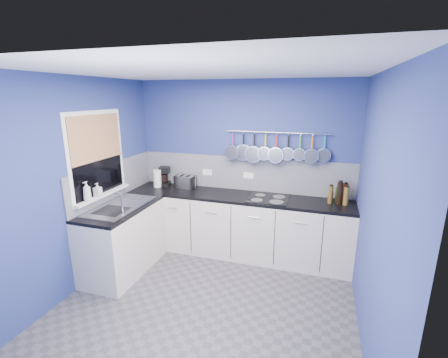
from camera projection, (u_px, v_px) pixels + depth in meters
The scene contains 43 objects.
floor at pixel (208, 301), 3.57m from camera, with size 3.20×3.00×0.02m, color #47474C.
ceiling at pixel (205, 70), 2.91m from camera, with size 3.20×3.00×0.02m, color white.
wall_back at pixel (243, 167), 4.63m from camera, with size 3.20×0.02×2.50m, color navy.
wall_front at pixel (117, 274), 1.85m from camera, with size 3.20×0.02×2.50m, color navy.
wall_left at pixel (81, 184), 3.71m from camera, with size 0.02×3.00×2.50m, color navy.
wall_right at pixel (376, 214), 2.77m from camera, with size 0.02×3.00×2.50m, color navy.
backsplash_back at pixel (242, 173), 4.64m from camera, with size 3.20×0.02×0.50m, color #9699A1.
backsplash_left at pixel (114, 180), 4.28m from camera, with size 0.02×1.80×0.50m, color #9699A1.
cabinet_run_back at pixel (237, 226), 4.56m from camera, with size 3.20×0.60×0.86m, color beige.
worktop_back at pixel (237, 196), 4.44m from camera, with size 3.20×0.60×0.04m, color black.
cabinet_run_left at pixel (124, 240), 4.11m from camera, with size 0.60×1.20×0.86m, color beige.
worktop_left at pixel (121, 208), 3.99m from camera, with size 0.60×1.20×0.04m, color black.
window_frame at pixel (97, 155), 3.90m from camera, with size 0.01×1.00×1.10m, color white.
window_glass at pixel (98, 155), 3.90m from camera, with size 0.01×0.90×1.00m, color black.
bamboo_blind at pixel (96, 137), 3.84m from camera, with size 0.01×0.90×0.55m, color tan.
window_sill at pixel (103, 195), 4.03m from camera, with size 0.10×0.98×0.03m, color white.
sink_unit at pixel (121, 206), 3.99m from camera, with size 0.50×0.95×0.01m, color silver.
mixer_tap at pixel (122, 202), 3.74m from camera, with size 0.12×0.08×0.26m, color silver, non-canonical shape.
socket_left at pixel (207, 172), 4.79m from camera, with size 0.15×0.01×0.09m, color white.
socket_right at pixel (248, 175), 4.60m from camera, with size 0.15×0.01×0.09m, color white.
pot_rail at pixel (277, 133), 4.29m from camera, with size 0.02×0.02×1.45m, color silver.
soap_bottle_a at pixel (87, 191), 3.71m from camera, with size 0.09×0.09×0.24m, color white.
soap_bottle_b at pixel (98, 190), 3.89m from camera, with size 0.08×0.08×0.17m, color white.
paper_towel at pixel (157, 178), 4.80m from camera, with size 0.12×0.12×0.27m, color white.
coffee_maker at pixel (164, 176), 4.87m from camera, with size 0.17×0.19×0.30m, color black, non-canonical shape.
toaster at pixel (185, 182), 4.77m from camera, with size 0.29×0.17×0.19m, color silver.
canister at pixel (192, 183), 4.76m from camera, with size 0.10×0.10×0.14m, color silver.
hob at pixel (268, 199), 4.26m from camera, with size 0.55×0.48×0.01m, color black.
pan_0 at pixel (233, 145), 4.52m from camera, with size 0.21×0.11×0.40m, color silver, non-canonical shape.
pan_1 at pixel (243, 146), 4.48m from camera, with size 0.23×0.05×0.42m, color silver, non-canonical shape.
pan_2 at pixel (254, 147), 4.43m from camera, with size 0.24×0.10×0.43m, color silver, non-canonical shape.
pan_3 at pixel (265, 146), 4.38m from camera, with size 0.19×0.11×0.38m, color silver, non-canonical shape.
pan_4 at pixel (277, 147), 4.34m from camera, with size 0.22×0.11×0.41m, color silver, non-canonical shape.
pan_5 at pixel (288, 147), 4.28m from camera, with size 0.18×0.07×0.37m, color silver, non-canonical shape.
pan_6 at pixel (300, 147), 4.24m from camera, with size 0.18×0.09×0.37m, color silver, non-canonical shape.
pan_7 at pixel (312, 148), 4.19m from camera, with size 0.20×0.09×0.39m, color silver, non-canonical shape.
pan_8 at pixel (324, 148), 4.15m from camera, with size 0.18×0.06×0.37m, color silver, non-canonical shape.
condiment_0 at pixel (345, 193), 4.11m from camera, with size 0.07×0.07×0.26m, color #4C190C.
condiment_1 at pixel (338, 195), 4.14m from camera, with size 0.06×0.06×0.18m, color #265919.
condiment_2 at pixel (331, 197), 4.16m from camera, with size 0.06×0.06×0.13m, color olive.
condiment_3 at pixel (346, 196), 4.01m from camera, with size 0.07×0.07×0.24m, color brown.
condiment_4 at pixel (340, 193), 4.03m from camera, with size 0.07×0.07×0.30m, color black.
condiment_5 at pixel (330, 195), 4.07m from camera, with size 0.06×0.06×0.24m, color brown.
Camera 1 is at (1.10, -2.88, 2.28)m, focal length 24.96 mm.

